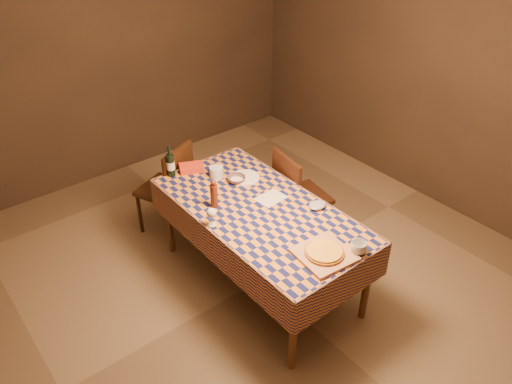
# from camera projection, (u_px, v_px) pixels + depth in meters

# --- Properties ---
(room) EXTENTS (5.00, 5.10, 2.70)m
(room) POSITION_uv_depth(u_px,v_px,m) (260.00, 143.00, 3.59)
(room) COLOR brown
(room) RESTS_ON ground
(dining_table) EXTENTS (0.94, 1.84, 0.77)m
(dining_table) POSITION_uv_depth(u_px,v_px,m) (260.00, 216.00, 3.96)
(dining_table) COLOR brown
(dining_table) RESTS_ON ground
(cutting_board) EXTENTS (0.40, 0.40, 0.02)m
(cutting_board) POSITION_uv_depth(u_px,v_px,m) (324.00, 254.00, 3.44)
(cutting_board) COLOR #B47854
(cutting_board) RESTS_ON dining_table
(pizza) EXTENTS (0.35, 0.35, 0.03)m
(pizza) POSITION_uv_depth(u_px,v_px,m) (324.00, 252.00, 3.43)
(pizza) COLOR brown
(pizza) RESTS_ON cutting_board
(pepper_mill) EXTENTS (0.07, 0.07, 0.24)m
(pepper_mill) POSITION_uv_depth(u_px,v_px,m) (214.00, 195.00, 3.88)
(pepper_mill) COLOR #461B10
(pepper_mill) RESTS_ON dining_table
(bowl) EXTENTS (0.18, 0.18, 0.05)m
(bowl) POSITION_uv_depth(u_px,v_px,m) (236.00, 179.00, 4.23)
(bowl) COLOR #563D48
(bowl) RESTS_ON dining_table
(wine_glass) EXTENTS (0.07, 0.07, 0.15)m
(wine_glass) POSITION_uv_depth(u_px,v_px,m) (212.00, 213.00, 3.68)
(wine_glass) COLOR silver
(wine_glass) RESTS_ON dining_table
(wine_bottle) EXTENTS (0.08, 0.08, 0.28)m
(wine_bottle) POSITION_uv_depth(u_px,v_px,m) (171.00, 165.00, 4.27)
(wine_bottle) COLOR black
(wine_bottle) RESTS_ON dining_table
(deli_tub) EXTENTS (0.15, 0.15, 0.10)m
(deli_tub) POSITION_uv_depth(u_px,v_px,m) (216.00, 172.00, 4.28)
(deli_tub) COLOR silver
(deli_tub) RESTS_ON dining_table
(takeout_container) EXTENTS (0.25, 0.22, 0.05)m
(takeout_container) POSITION_uv_depth(u_px,v_px,m) (191.00, 168.00, 4.38)
(takeout_container) COLOR red
(takeout_container) RESTS_ON dining_table
(white_plate) EXTENTS (0.33, 0.33, 0.01)m
(white_plate) POSITION_uv_depth(u_px,v_px,m) (245.00, 178.00, 4.28)
(white_plate) COLOR white
(white_plate) RESTS_ON dining_table
(tumbler) EXTENTS (0.13, 0.13, 0.09)m
(tumbler) POSITION_uv_depth(u_px,v_px,m) (359.00, 248.00, 3.45)
(tumbler) COLOR silver
(tumbler) RESTS_ON dining_table
(flour_patch) EXTENTS (0.24, 0.19, 0.00)m
(flour_patch) POSITION_uv_depth(u_px,v_px,m) (271.00, 198.00, 4.04)
(flour_patch) COLOR silver
(flour_patch) RESTS_ON dining_table
(flour_bag) EXTENTS (0.18, 0.16, 0.04)m
(flour_bag) POSITION_uv_depth(u_px,v_px,m) (318.00, 205.00, 3.92)
(flour_bag) COLOR #9297BB
(flour_bag) RESTS_ON dining_table
(chair_far) EXTENTS (0.56, 0.56, 0.93)m
(chair_far) POSITION_uv_depth(u_px,v_px,m) (170.00, 185.00, 4.65)
(chair_far) COLOR black
(chair_far) RESTS_ON ground
(chair_right) EXTENTS (0.49, 0.48, 0.93)m
(chair_right) POSITION_uv_depth(u_px,v_px,m) (296.00, 193.00, 4.54)
(chair_right) COLOR black
(chair_right) RESTS_ON ground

